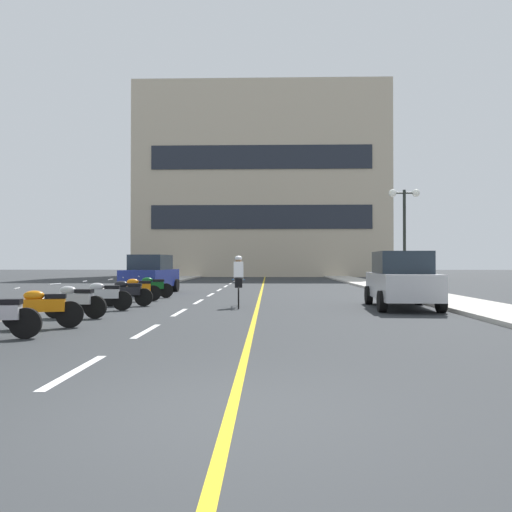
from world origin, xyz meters
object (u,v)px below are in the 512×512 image
at_px(motorcycle_3, 75,300).
at_px(motorcycle_6, 138,289).
at_px(motorcycle_5, 127,292).
at_px(street_lamp_mid, 404,216).
at_px(motorcycle_4, 103,295).
at_px(motorcycle_2, 43,307).
at_px(cyclist_rider, 238,280).
at_px(parked_car_near, 402,280).
at_px(parked_car_mid, 151,274).
at_px(motorcycle_7, 152,287).

relative_size(motorcycle_3, motorcycle_6, 1.03).
bearing_deg(motorcycle_3, motorcycle_5, 84.41).
xyz_separation_m(street_lamp_mid, motorcycle_4, (-11.42, -8.77, -3.19)).
xyz_separation_m(motorcycle_2, cyclist_rider, (4.03, 5.46, 0.41)).
bearing_deg(parked_car_near, street_lamp_mid, 74.40).
relative_size(parked_car_near, motorcycle_4, 2.54).
bearing_deg(motorcycle_5, motorcycle_4, -99.94).
height_order(motorcycle_4, motorcycle_5, same).
relative_size(street_lamp_mid, motorcycle_2, 2.89).
distance_m(motorcycle_2, motorcycle_5, 5.67).
relative_size(motorcycle_3, cyclist_rider, 0.96).
bearing_deg(parked_car_near, motorcycle_6, 164.40).
xyz_separation_m(street_lamp_mid, motorcycle_3, (-11.49, -10.82, -3.19)).
relative_size(parked_car_mid, motorcycle_5, 2.53).
bearing_deg(motorcycle_5, motorcycle_7, 90.63).
distance_m(parked_car_near, motorcycle_4, 9.36).
bearing_deg(motorcycle_5, street_lamp_mid, 32.84).
xyz_separation_m(parked_car_near, motorcycle_5, (-9.01, 0.45, -0.44)).
bearing_deg(motorcycle_5, motorcycle_2, -92.82).
bearing_deg(cyclist_rider, motorcycle_5, 176.96).
xyz_separation_m(parked_car_near, parked_car_mid, (-9.84, 7.44, 0.00)).
relative_size(parked_car_mid, cyclist_rider, 2.44).
bearing_deg(parked_car_near, parked_car_mid, 142.90).
height_order(parked_car_near, cyclist_rider, parked_car_near).
bearing_deg(parked_car_near, motorcycle_5, 177.15).
height_order(parked_car_near, motorcycle_2, parked_car_near).
bearing_deg(parked_car_near, cyclist_rider, 177.28).
distance_m(parked_car_mid, motorcycle_3, 10.64).
bearing_deg(street_lamp_mid, cyclist_rider, -135.00).
bearing_deg(motorcycle_3, street_lamp_mid, 43.27).
bearing_deg(motorcycle_3, motorcycle_6, 88.25).
bearing_deg(motorcycle_4, parked_car_near, 6.91).
height_order(motorcycle_2, motorcycle_6, same).
bearing_deg(motorcycle_2, parked_car_near, 29.31).
height_order(street_lamp_mid, motorcycle_2, street_lamp_mid).
xyz_separation_m(motorcycle_2, motorcycle_7, (0.24, 9.51, 0.00)).
distance_m(motorcycle_2, motorcycle_7, 9.51).
distance_m(motorcycle_4, motorcycle_6, 3.69).
distance_m(parked_car_near, motorcycle_3, 9.90).
relative_size(motorcycle_2, cyclist_rider, 0.94).
bearing_deg(cyclist_rider, motorcycle_6, 149.50).
height_order(motorcycle_4, motorcycle_7, same).
bearing_deg(motorcycle_3, cyclist_rider, 39.88).
relative_size(motorcycle_2, motorcycle_7, 1.01).
relative_size(motorcycle_6, cyclist_rider, 0.93).
bearing_deg(street_lamp_mid, motorcycle_6, -155.85).
height_order(motorcycle_3, motorcycle_4, same).
height_order(street_lamp_mid, motorcycle_3, street_lamp_mid).
xyz_separation_m(street_lamp_mid, motorcycle_5, (-11.14, -7.19, -3.19)).
height_order(street_lamp_mid, cyclist_rider, street_lamp_mid).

